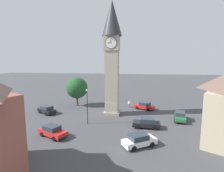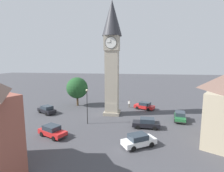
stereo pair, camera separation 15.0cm
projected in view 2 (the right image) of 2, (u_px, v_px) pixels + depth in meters
name	position (u px, v px, depth m)	size (l,w,h in m)	color
ground_plane	(112.00, 114.00, 33.50)	(200.00, 200.00, 0.00)	#424247
clock_tower	(112.00, 49.00, 31.71)	(3.56, 3.56, 21.03)	gray
car_blue_kerb	(180.00, 116.00, 29.75)	(2.41, 4.37, 1.53)	#236B38
car_silver_kerb	(146.00, 123.00, 26.58)	(4.18, 1.92, 1.53)	black
car_red_corner	(47.00, 110.00, 33.86)	(4.41, 3.57, 1.53)	black
car_white_side	(52.00, 131.00, 23.60)	(4.46, 3.24, 1.53)	red
car_black_far	(139.00, 140.00, 20.87)	(4.39, 3.64, 1.53)	white
car_green_alley	(144.00, 106.00, 36.63)	(4.46, 3.24, 1.53)	red
pedestrian	(129.00, 103.00, 38.13)	(0.53, 0.33, 1.69)	#706656
tree	(77.00, 88.00, 39.26)	(4.76, 4.76, 6.47)	brown
lamp_post	(87.00, 101.00, 27.89)	(0.36, 0.36, 5.71)	black
road_sign	(111.00, 94.00, 43.02)	(0.60, 0.07, 2.80)	gray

